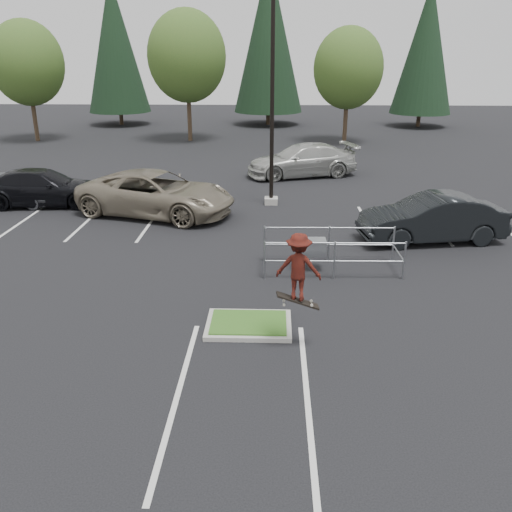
{
  "coord_description": "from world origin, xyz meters",
  "views": [
    {
      "loc": [
        0.6,
        -12.46,
        6.75
      ],
      "look_at": [
        0.14,
        1.5,
        1.4
      ],
      "focal_mm": 38.0,
      "sensor_mm": 36.0,
      "label": 1
    }
  ],
  "objects_px": {
    "decid_a": "(27,66)",
    "conif_b": "(269,36)",
    "conif_c": "(426,48)",
    "car_r_charc": "(432,218)",
    "car_far_silver": "(303,160)",
    "conif_a": "(115,45)",
    "cart_corral": "(316,247)",
    "car_l_black": "(42,187)",
    "decid_b": "(187,59)",
    "decid_c": "(348,71)",
    "car_l_tan": "(155,193)",
    "car_l_grey": "(10,188)",
    "skateboarder": "(299,267)",
    "light_pole": "(272,103)"
  },
  "relations": [
    {
      "from": "light_pole",
      "to": "cart_corral",
      "type": "height_order",
      "value": "light_pole"
    },
    {
      "from": "light_pole",
      "to": "cart_corral",
      "type": "distance_m",
      "value": 8.98
    },
    {
      "from": "car_r_charc",
      "to": "car_far_silver",
      "type": "relative_size",
      "value": 0.86
    },
    {
      "from": "decid_b",
      "to": "conif_b",
      "type": "distance_m",
      "value": 11.78
    },
    {
      "from": "car_far_silver",
      "to": "conif_c",
      "type": "bearing_deg",
      "value": 135.0
    },
    {
      "from": "car_r_charc",
      "to": "conif_a",
      "type": "bearing_deg",
      "value": -157.2
    },
    {
      "from": "car_r_charc",
      "to": "car_far_silver",
      "type": "xyz_separation_m",
      "value": [
        -4.23,
        11.0,
        0.02
      ]
    },
    {
      "from": "car_l_tan",
      "to": "car_r_charc",
      "type": "xyz_separation_m",
      "value": [
        11.0,
        -3.15,
        -0.06
      ]
    },
    {
      "from": "conif_b",
      "to": "car_r_charc",
      "type": "bearing_deg",
      "value": -79.02
    },
    {
      "from": "decid_a",
      "to": "car_l_grey",
      "type": "bearing_deg",
      "value": -70.65
    },
    {
      "from": "car_l_tan",
      "to": "conif_b",
      "type": "bearing_deg",
      "value": 8.91
    },
    {
      "from": "car_l_black",
      "to": "decid_c",
      "type": "bearing_deg",
      "value": -45.61
    },
    {
      "from": "light_pole",
      "to": "cart_corral",
      "type": "relative_size",
      "value": 2.29
    },
    {
      "from": "car_l_grey",
      "to": "car_r_charc",
      "type": "relative_size",
      "value": 0.84
    },
    {
      "from": "car_l_black",
      "to": "skateboarder",
      "type": "bearing_deg",
      "value": -142.65
    },
    {
      "from": "skateboarder",
      "to": "car_l_grey",
      "type": "bearing_deg",
      "value": -35.39
    },
    {
      "from": "decid_c",
      "to": "car_l_black",
      "type": "relative_size",
      "value": 1.48
    },
    {
      "from": "car_l_tan",
      "to": "cart_corral",
      "type": "bearing_deg",
      "value": -116.11
    },
    {
      "from": "decid_c",
      "to": "car_l_grey",
      "type": "relative_size",
      "value": 1.88
    },
    {
      "from": "cart_corral",
      "to": "decid_c",
      "type": "bearing_deg",
      "value": 79.97
    },
    {
      "from": "decid_c",
      "to": "car_r_charc",
      "type": "bearing_deg",
      "value": -88.72
    },
    {
      "from": "light_pole",
      "to": "car_l_black",
      "type": "relative_size",
      "value": 1.79
    },
    {
      "from": "light_pole",
      "to": "car_l_grey",
      "type": "relative_size",
      "value": 2.27
    },
    {
      "from": "conif_c",
      "to": "decid_a",
      "type": "bearing_deg",
      "value": -163.52
    },
    {
      "from": "decid_c",
      "to": "car_l_grey",
      "type": "bearing_deg",
      "value": -133.65
    },
    {
      "from": "light_pole",
      "to": "skateboarder",
      "type": "bearing_deg",
      "value": -86.92
    },
    {
      "from": "decid_b",
      "to": "decid_c",
      "type": "bearing_deg",
      "value": -3.34
    },
    {
      "from": "skateboarder",
      "to": "light_pole",
      "type": "bearing_deg",
      "value": -77.76
    },
    {
      "from": "conif_c",
      "to": "car_l_grey",
      "type": "height_order",
      "value": "conif_c"
    },
    {
      "from": "car_l_grey",
      "to": "car_far_silver",
      "type": "distance_m",
      "value": 15.22
    },
    {
      "from": "skateboarder",
      "to": "decid_a",
      "type": "bearing_deg",
      "value": -49.09
    },
    {
      "from": "cart_corral",
      "to": "car_l_black",
      "type": "xyz_separation_m",
      "value": [
        -12.0,
        7.51,
        0.04
      ]
    },
    {
      "from": "conif_a",
      "to": "car_far_silver",
      "type": "relative_size",
      "value": 2.1
    },
    {
      "from": "conif_a",
      "to": "car_r_charc",
      "type": "xyz_separation_m",
      "value": [
        20.5,
        -33.0,
        -6.22
      ]
    },
    {
      "from": "light_pole",
      "to": "conif_c",
      "type": "bearing_deg",
      "value": 63.85
    },
    {
      "from": "decid_c",
      "to": "car_l_grey",
      "type": "xyz_separation_m",
      "value": [
        -17.49,
        -18.33,
        -4.49
      ]
    },
    {
      "from": "car_far_silver",
      "to": "decid_c",
      "type": "bearing_deg",
      "value": 146.15
    },
    {
      "from": "light_pole",
      "to": "conif_b",
      "type": "relative_size",
      "value": 0.7
    },
    {
      "from": "conif_a",
      "to": "car_l_tan",
      "type": "bearing_deg",
      "value": -72.35
    },
    {
      "from": "skateboarder",
      "to": "car_l_grey",
      "type": "xyz_separation_m",
      "value": [
        -12.7,
        12.5,
        -1.33
      ]
    },
    {
      "from": "conif_b",
      "to": "conif_c",
      "type": "relative_size",
      "value": 1.16
    },
    {
      "from": "conif_a",
      "to": "conif_c",
      "type": "xyz_separation_m",
      "value": [
        28.0,
        -0.5,
        -0.25
      ]
    },
    {
      "from": "conif_c",
      "to": "car_far_silver",
      "type": "distance_m",
      "value": 25.21
    },
    {
      "from": "decid_b",
      "to": "car_l_tan",
      "type": "distance_m",
      "value": 21.07
    },
    {
      "from": "decid_a",
      "to": "conif_b",
      "type": "height_order",
      "value": "conif_b"
    },
    {
      "from": "decid_b",
      "to": "conif_c",
      "type": "distance_m",
      "value": 21.94
    },
    {
      "from": "car_l_grey",
      "to": "conif_a",
      "type": "bearing_deg",
      "value": 12.09
    },
    {
      "from": "decid_b",
      "to": "cart_corral",
      "type": "xyz_separation_m",
      "value": [
        8.01,
        -26.54,
        -5.26
      ]
    },
    {
      "from": "decid_b",
      "to": "conif_a",
      "type": "distance_m",
      "value": 12.43
    },
    {
      "from": "car_r_charc",
      "to": "decid_b",
      "type": "bearing_deg",
      "value": -161.06
    }
  ]
}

